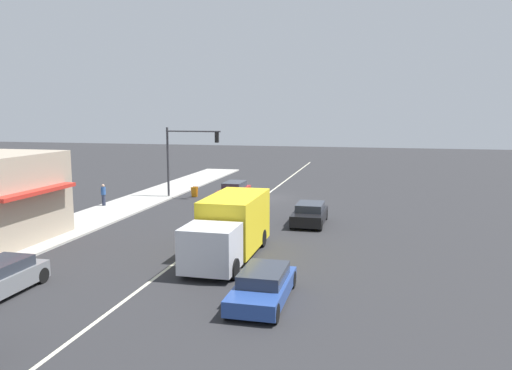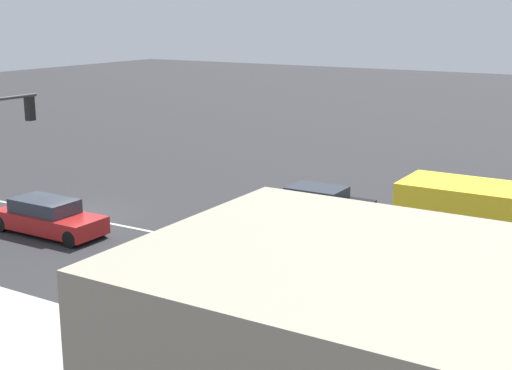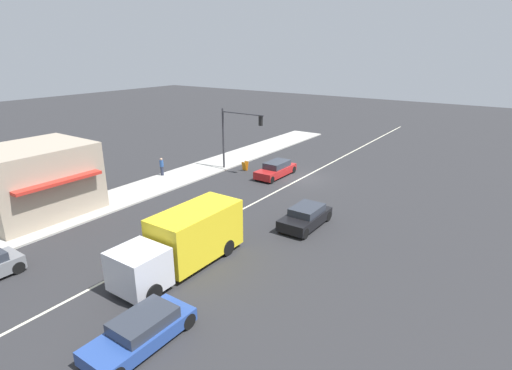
{
  "view_description": "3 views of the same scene",
  "coord_description": "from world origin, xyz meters",
  "px_view_note": "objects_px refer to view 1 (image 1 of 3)",
  "views": [
    {
      "loc": [
        -8.88,
        39.27,
        6.92
      ],
      "look_at": [
        -1.03,
        6.68,
        2.02
      ],
      "focal_mm": 35.0,
      "sensor_mm": 36.0,
      "label": 1
    },
    {
      "loc": [
        20.25,
        21.17,
        8.23
      ],
      "look_at": [
        -1.29,
        8.05,
        2.08
      ],
      "focal_mm": 50.0,
      "sensor_mm": 36.0,
      "label": 2
    },
    {
      "loc": [
        -15.8,
        29.92,
        10.79
      ],
      "look_at": [
        -0.51,
        7.94,
        1.65
      ],
      "focal_mm": 28.0,
      "sensor_mm": 36.0,
      "label": 3
    }
  ],
  "objects_px": {
    "suv_black": "(310,214)",
    "hatchback_red": "(234,191)",
    "delivery_truck": "(230,227)",
    "pedestrian": "(103,194)",
    "coupe_blue": "(263,286)",
    "warning_aframe_sign": "(194,192)",
    "traffic_signal_main": "(184,150)"
  },
  "relations": [
    {
      "from": "warning_aframe_sign",
      "to": "hatchback_red",
      "type": "distance_m",
      "value": 3.37
    },
    {
      "from": "warning_aframe_sign",
      "to": "coupe_blue",
      "type": "distance_m",
      "value": 23.56
    },
    {
      "from": "delivery_truck",
      "to": "hatchback_red",
      "type": "distance_m",
      "value": 16.51
    },
    {
      "from": "delivery_truck",
      "to": "hatchback_red",
      "type": "bearing_deg",
      "value": -74.52
    },
    {
      "from": "pedestrian",
      "to": "warning_aframe_sign",
      "type": "relative_size",
      "value": 1.9
    },
    {
      "from": "pedestrian",
      "to": "hatchback_red",
      "type": "xyz_separation_m",
      "value": [
        -8.27,
        -5.86,
        -0.31
      ]
    },
    {
      "from": "warning_aframe_sign",
      "to": "pedestrian",
      "type": "bearing_deg",
      "value": 49.66
    },
    {
      "from": "hatchback_red",
      "to": "delivery_truck",
      "type": "bearing_deg",
      "value": 105.48
    },
    {
      "from": "suv_black",
      "to": "delivery_truck",
      "type": "bearing_deg",
      "value": 70.69
    },
    {
      "from": "coupe_blue",
      "to": "traffic_signal_main",
      "type": "bearing_deg",
      "value": -61.38
    },
    {
      "from": "traffic_signal_main",
      "to": "hatchback_red",
      "type": "height_order",
      "value": "traffic_signal_main"
    },
    {
      "from": "traffic_signal_main",
      "to": "pedestrian",
      "type": "relative_size",
      "value": 3.53
    },
    {
      "from": "suv_black",
      "to": "hatchback_red",
      "type": "relative_size",
      "value": 0.9
    },
    {
      "from": "pedestrian",
      "to": "suv_black",
      "type": "xyz_separation_m",
      "value": [
        -15.47,
        2.04,
        -0.32
      ]
    },
    {
      "from": "warning_aframe_sign",
      "to": "coupe_blue",
      "type": "xyz_separation_m",
      "value": [
        -10.56,
        21.06,
        0.16
      ]
    },
    {
      "from": "delivery_truck",
      "to": "hatchback_red",
      "type": "relative_size",
      "value": 1.66
    },
    {
      "from": "pedestrian",
      "to": "coupe_blue",
      "type": "relative_size",
      "value": 0.36
    },
    {
      "from": "coupe_blue",
      "to": "pedestrian",
      "type": "bearing_deg",
      "value": -44.63
    },
    {
      "from": "traffic_signal_main",
      "to": "delivery_truck",
      "type": "height_order",
      "value": "traffic_signal_main"
    },
    {
      "from": "traffic_signal_main",
      "to": "delivery_truck",
      "type": "distance_m",
      "value": 17.46
    },
    {
      "from": "delivery_truck",
      "to": "traffic_signal_main",
      "type": "bearing_deg",
      "value": -61.21
    },
    {
      "from": "pedestrian",
      "to": "coupe_blue",
      "type": "xyz_separation_m",
      "value": [
        -15.47,
        15.27,
        -0.36
      ]
    },
    {
      "from": "warning_aframe_sign",
      "to": "suv_black",
      "type": "distance_m",
      "value": 13.15
    },
    {
      "from": "pedestrian",
      "to": "warning_aframe_sign",
      "type": "bearing_deg",
      "value": -130.34
    },
    {
      "from": "warning_aframe_sign",
      "to": "suv_black",
      "type": "height_order",
      "value": "suv_black"
    },
    {
      "from": "pedestrian",
      "to": "coupe_blue",
      "type": "distance_m",
      "value": 21.75
    },
    {
      "from": "delivery_truck",
      "to": "warning_aframe_sign",
      "type": "bearing_deg",
      "value": -63.87
    },
    {
      "from": "pedestrian",
      "to": "suv_black",
      "type": "height_order",
      "value": "pedestrian"
    },
    {
      "from": "warning_aframe_sign",
      "to": "coupe_blue",
      "type": "relative_size",
      "value": 0.19
    },
    {
      "from": "traffic_signal_main",
      "to": "warning_aframe_sign",
      "type": "bearing_deg",
      "value": -130.06
    },
    {
      "from": "coupe_blue",
      "to": "hatchback_red",
      "type": "xyz_separation_m",
      "value": [
        7.2,
        -21.13,
        0.05
      ]
    },
    {
      "from": "pedestrian",
      "to": "hatchback_red",
      "type": "relative_size",
      "value": 0.35
    }
  ]
}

